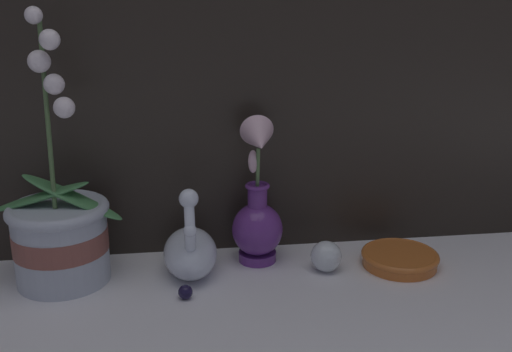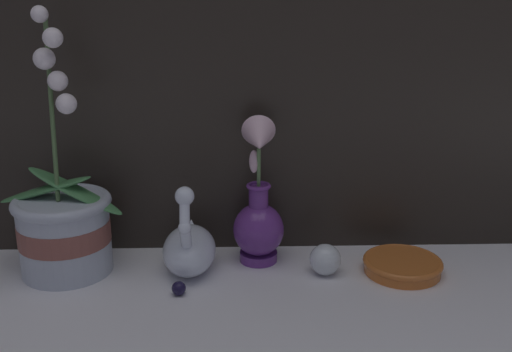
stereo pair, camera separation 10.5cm
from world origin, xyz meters
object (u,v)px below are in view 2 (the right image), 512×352
at_px(amber_dish, 405,265).
at_px(orchid_potted_plant, 67,224).
at_px(glass_sphere, 328,260).
at_px(swan_figurine, 192,246).
at_px(blue_vase, 261,213).

bearing_deg(amber_dish, orchid_potted_plant, 177.69).
bearing_deg(orchid_potted_plant, glass_sphere, -3.33).
distance_m(swan_figurine, blue_vase, 0.15).
height_order(swan_figurine, blue_vase, blue_vase).
bearing_deg(blue_vase, glass_sphere, -25.30).
bearing_deg(amber_dish, glass_sphere, -178.92).
xyz_separation_m(swan_figurine, glass_sphere, (0.25, -0.02, -0.02)).
height_order(orchid_potted_plant, glass_sphere, orchid_potted_plant).
distance_m(orchid_potted_plant, glass_sphere, 0.49).
xyz_separation_m(glass_sphere, amber_dish, (0.15, 0.00, -0.01)).
relative_size(glass_sphere, amber_dish, 0.40).
distance_m(orchid_potted_plant, amber_dish, 0.63).
distance_m(blue_vase, amber_dish, 0.29).
xyz_separation_m(orchid_potted_plant, blue_vase, (0.36, 0.03, 0.01)).
distance_m(orchid_potted_plant, swan_figurine, 0.23).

